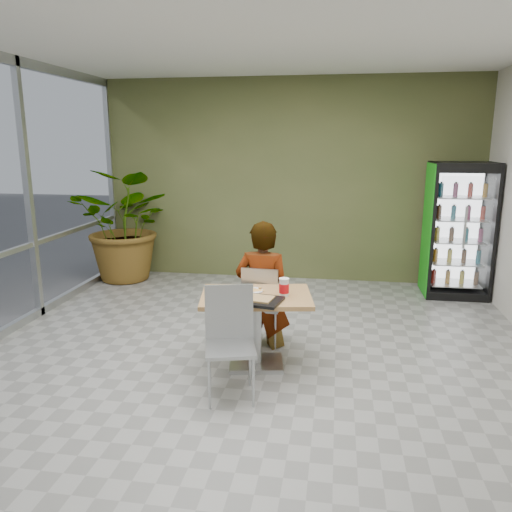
% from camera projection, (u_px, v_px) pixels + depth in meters
% --- Properties ---
extents(ground, '(7.00, 7.00, 0.00)m').
position_uv_depth(ground, '(250.00, 371.00, 4.95)').
color(ground, gray).
rests_on(ground, ground).
extents(room_envelope, '(6.00, 7.00, 3.20)m').
position_uv_depth(room_envelope, '(250.00, 211.00, 4.59)').
color(room_envelope, beige).
rests_on(room_envelope, ground).
extents(dining_table, '(1.19, 0.92, 0.75)m').
position_uv_depth(dining_table, '(256.00, 315.00, 4.95)').
color(dining_table, '#B1864B').
rests_on(dining_table, ground).
extents(chair_far, '(0.43, 0.43, 0.90)m').
position_uv_depth(chair_far, '(261.00, 300.00, 5.46)').
color(chair_far, '#A5A8AA').
rests_on(chair_far, ground).
extents(chair_near, '(0.53, 0.53, 0.98)m').
position_uv_depth(chair_near, '(230.00, 332.00, 4.42)').
color(chair_near, '#A5A8AA').
rests_on(chair_near, ground).
extents(seated_woman, '(0.66, 0.45, 1.70)m').
position_uv_depth(seated_woman, '(263.00, 297.00, 5.49)').
color(seated_woman, black).
rests_on(seated_woman, ground).
extents(pizza_plate, '(0.31, 0.27, 0.03)m').
position_uv_depth(pizza_plate, '(252.00, 290.00, 5.02)').
color(pizza_plate, silver).
rests_on(pizza_plate, dining_table).
extents(soda_cup, '(0.10, 0.10, 0.18)m').
position_uv_depth(soda_cup, '(284.00, 287.00, 4.85)').
color(soda_cup, silver).
rests_on(soda_cup, dining_table).
extents(napkin_stack, '(0.16, 0.16, 0.02)m').
position_uv_depth(napkin_stack, '(230.00, 298.00, 4.78)').
color(napkin_stack, silver).
rests_on(napkin_stack, dining_table).
extents(cafeteria_tray, '(0.54, 0.44, 0.03)m').
position_uv_depth(cafeteria_tray, '(255.00, 300.00, 4.69)').
color(cafeteria_tray, black).
rests_on(cafeteria_tray, dining_table).
extents(beverage_fridge, '(0.89, 0.69, 1.94)m').
position_uv_depth(beverage_fridge, '(458.00, 230.00, 7.18)').
color(beverage_fridge, black).
rests_on(beverage_fridge, ground).
extents(potted_plant, '(1.80, 1.61, 1.81)m').
position_uv_depth(potted_plant, '(128.00, 225.00, 8.01)').
color(potted_plant, '#305D25').
rests_on(potted_plant, ground).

